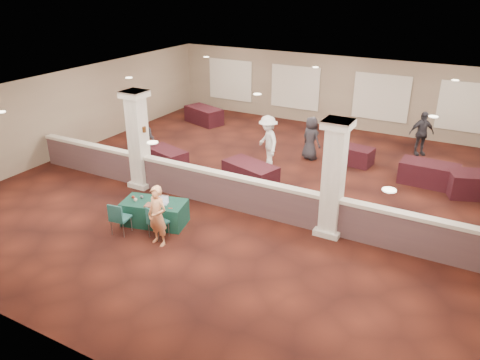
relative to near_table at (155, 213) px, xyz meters
The scene contains 32 objects.
ground 3.69m from the near_table, 65.90° to the left, with size 16.00×16.00×0.00m, color #431910.
wall_back 11.52m from the near_table, 82.47° to the left, with size 16.00×0.04×3.20m, color #7E6A57.
wall_front 5.04m from the near_table, 72.11° to the right, with size 16.00×0.04×3.20m, color #7E6A57.
wall_left 7.42m from the near_table, 152.71° to the left, with size 0.04×16.00×3.20m, color #7E6A57.
ceiling 4.66m from the near_table, 65.90° to the left, with size 16.00×16.00×0.02m, color silver.
partition_wall 2.40m from the near_table, 51.01° to the left, with size 15.60×0.28×1.10m.
column_left 3.02m from the near_table, 137.18° to the left, with size 0.72×0.72×3.20m.
column_right 5.04m from the near_table, 22.38° to the left, with size 0.72×0.72×3.20m.
sconce_left 3.38m from the near_table, 140.90° to the left, with size 0.12×0.12×0.18m.
sconce_right 3.03m from the near_table, 132.87° to the left, with size 0.12×0.12×0.18m.
near_table is the anchor object (origin of this frame).
conf_chair_main 0.85m from the near_table, 49.25° to the right, with size 0.52×0.53×0.90m.
conf_chair_side 1.07m from the near_table, 115.94° to the right, with size 0.52×0.52×0.92m.
woman 1.23m from the near_table, 46.43° to the right, with size 0.59×0.39×1.64m, color #FFBA6E.
far_table_front_left 4.32m from the near_table, 122.34° to the left, with size 1.61×0.80×0.65m, color black.
far_table_front_center 3.83m from the near_table, 72.72° to the left, with size 1.85×0.93×0.75m, color black.
far_table_front_right 10.15m from the near_table, 38.75° to the left, with size 1.92×0.96×0.78m, color black.
far_table_back_left 9.73m from the near_table, 114.57° to the left, with size 1.85×0.92×0.75m, color black.
far_table_back_center 8.01m from the near_table, 64.07° to the left, with size 1.60×0.80×0.65m, color black.
far_table_back_right 9.12m from the near_table, 45.91° to the left, with size 1.85×0.93×0.75m, color black.
attendee_a 4.84m from the near_table, 132.37° to the left, with size 0.86×0.48×1.78m, color black.
attendee_b 5.55m from the near_table, 80.56° to the left, with size 1.21×0.56×1.90m, color silver.
attendee_c 10.91m from the near_table, 59.12° to the left, with size 1.01×0.48×1.72m, color black.
attendee_d 7.16m from the near_table, 73.53° to the left, with size 0.81×0.44×1.65m, color black.
laptop_base 0.45m from the near_table, ahead, with size 0.31×0.21×0.02m, color silver.
laptop_screen 0.54m from the near_table, 26.31° to the left, with size 0.31×0.01×0.20m, color silver.
screen_glow 0.53m from the near_table, 25.03° to the left, with size 0.28×0.00×0.18m, color #ADB8CF.
knitting 0.42m from the near_table, 64.60° to the right, with size 0.37×0.28×0.03m, color #C3431F.
yarn_cream 0.65m from the near_table, 155.61° to the right, with size 0.10×0.10×0.10m, color beige.
yarn_red 0.76m from the near_table, 170.00° to the right, with size 0.09×0.09×0.09m, color maroon.
yarn_grey 0.58m from the near_table, behind, with size 0.10×0.10×0.10m, color #454549.
scissors 0.74m from the near_table, ahead, with size 0.11×0.03×0.01m, color red.
Camera 1 is at (6.21, -12.42, 6.51)m, focal length 35.00 mm.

